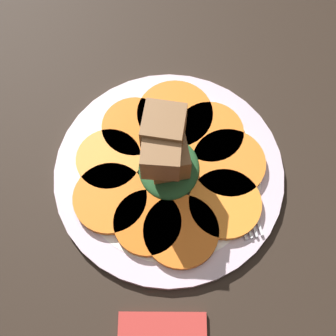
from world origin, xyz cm
name	(u,v)px	position (x,y,z in cm)	size (l,w,h in cm)	color
table_slab	(168,177)	(0.00, 0.00, 1.00)	(120.00, 120.00, 2.00)	black
plate	(168,173)	(0.00, 0.00, 2.52)	(29.28, 29.28, 1.05)	silver
carrot_slice_0	(228,163)	(0.92, -7.57, 3.58)	(9.32, 9.32, 0.96)	orange
carrot_slice_1	(209,133)	(5.27, -5.32, 3.58)	(8.75, 8.75, 0.96)	orange
carrot_slice_2	(174,114)	(7.93, -0.76, 3.58)	(10.06, 10.06, 0.96)	orange
carrot_slice_3	(134,127)	(5.99, 4.54, 3.58)	(8.57, 8.57, 0.96)	orange
carrot_slice_4	(108,160)	(1.33, 7.66, 3.58)	(8.29, 8.29, 0.96)	orange
carrot_slice_5	(109,198)	(-3.85, 7.22, 3.58)	(9.12, 9.12, 0.96)	orange
carrot_slice_6	(146,223)	(-6.95, 2.56, 3.58)	(8.20, 8.20, 0.96)	orange
carrot_slice_7	(180,231)	(-8.00, -1.48, 3.58)	(9.08, 9.08, 0.96)	orange
carrot_slice_8	(224,204)	(-4.51, -6.86, 3.58)	(8.91, 8.91, 0.96)	orange
center_pile	(165,155)	(0.02, 0.37, 8.07)	(8.49, 7.65, 11.07)	#235128
fork	(231,170)	(0.08, -7.93, 3.30)	(18.83, 6.51, 0.40)	silver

